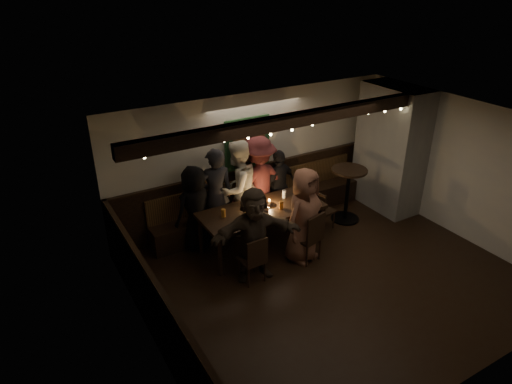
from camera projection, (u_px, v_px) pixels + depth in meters
room at (332, 176)px, 8.69m from camera, size 6.02×5.01×2.62m
dining_table at (262, 212)px, 8.12m from camera, size 2.24×0.96×0.97m
chair_near_left at (254, 258)px, 7.30m from camera, size 0.40×0.40×0.85m
chair_near_right at (311, 235)px, 7.81m from camera, size 0.52×0.52×0.95m
chair_end at (321, 208)px, 8.81m from camera, size 0.43×0.43×0.83m
high_top at (348, 188)px, 9.07m from camera, size 0.70×0.70×1.12m
person_a at (195, 208)px, 8.14m from camera, size 0.87×0.68×1.58m
person_b at (216, 196)px, 8.28m from camera, size 0.73×0.54×1.84m
person_c at (238, 188)px, 8.53m from camera, size 1.10×0.98×1.87m
person_d at (258, 183)px, 8.76m from camera, size 1.30×0.87×1.86m
person_e at (279, 185)px, 9.08m from camera, size 0.94×0.60×1.49m
person_f at (254, 234)px, 7.32m from camera, size 1.56×0.78×1.62m
person_g at (304, 216)px, 7.75m from camera, size 0.97×0.79×1.72m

